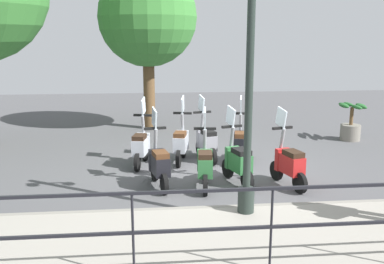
{
  "coord_description": "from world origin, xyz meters",
  "views": [
    {
      "loc": [
        -8.71,
        1.37,
        2.89
      ],
      "look_at": [
        0.2,
        0.5,
        0.9
      ],
      "focal_mm": 40.0,
      "sensor_mm": 36.0,
      "label": 1
    }
  ],
  "objects": [
    {
      "name": "scooter_near_3",
      "position": [
        -0.7,
        1.23,
        0.48
      ],
      "size": [
        1.22,
        0.5,
        1.54
      ],
      "rotation": [
        0.0,
        0.0,
        0.21
      ],
      "color": "black",
      "rests_on": "ground_plane"
    },
    {
      "name": "fence_railing",
      "position": [
        -4.2,
        0.0,
        0.91
      ],
      "size": [
        0.04,
        16.03,
        1.07
      ],
      "color": "black",
      "rests_on": "promenade_walkway"
    },
    {
      "name": "scooter_far_0",
      "position": [
        0.81,
        -0.69,
        0.48
      ],
      "size": [
        1.22,
        0.49,
        1.54
      ],
      "rotation": [
        0.0,
        0.0,
        -0.2
      ],
      "color": "black",
      "rests_on": "ground_plane"
    },
    {
      "name": "scooter_near_1",
      "position": [
        -0.65,
        -0.33,
        0.48
      ],
      "size": [
        1.2,
        0.54,
        1.54
      ],
      "rotation": [
        0.0,
        0.0,
        0.29
      ],
      "color": "black",
      "rests_on": "ground_plane"
    },
    {
      "name": "scooter_near_2",
      "position": [
        -0.82,
        0.35,
        0.48
      ],
      "size": [
        1.23,
        0.44,
        1.54
      ],
      "rotation": [
        0.0,
        0.0,
        -0.11
      ],
      "color": "black",
      "rests_on": "ground_plane"
    },
    {
      "name": "scooter_near_0",
      "position": [
        -0.9,
        -1.3,
        0.48
      ],
      "size": [
        1.21,
        0.53,
        1.54
      ],
      "rotation": [
        0.0,
        0.0,
        0.26
      ],
      "color": "black",
      "rests_on": "ground_plane"
    },
    {
      "name": "scooter_far_2",
      "position": [
        0.98,
        0.68,
        0.48
      ],
      "size": [
        1.22,
        0.5,
        1.54
      ],
      "rotation": [
        0.0,
        0.0,
        -0.21
      ],
      "color": "black",
      "rests_on": "ground_plane"
    },
    {
      "name": "scooter_far_3",
      "position": [
        0.79,
        1.61,
        0.48
      ],
      "size": [
        1.22,
        0.49,
        1.54
      ],
      "rotation": [
        0.0,
        0.0,
        -0.2
      ],
      "color": "black",
      "rests_on": "ground_plane"
    },
    {
      "name": "lamp_post_near",
      "position": [
        -2.4,
        -0.11,
        1.92
      ],
      "size": [
        0.26,
        0.9,
        4.01
      ],
      "color": "#232D28",
      "rests_on": "promenade_walkway"
    },
    {
      "name": "potted_palm",
      "position": [
        2.74,
        -4.31,
        0.45
      ],
      "size": [
        1.06,
        0.66,
        1.05
      ],
      "color": "slate",
      "rests_on": "ground_plane"
    },
    {
      "name": "scooter_far_1",
      "position": [
        1.07,
        0.07,
        0.48
      ],
      "size": [
        1.21,
        0.51,
        1.54
      ],
      "rotation": [
        0.0,
        0.0,
        0.24
      ],
      "color": "black",
      "rests_on": "ground_plane"
    },
    {
      "name": "tree_distant",
      "position": [
        4.92,
        1.41,
        3.48
      ],
      "size": [
        3.05,
        3.05,
        5.03
      ],
      "color": "brown",
      "rests_on": "ground_plane"
    },
    {
      "name": "ground_plane",
      "position": [
        0.0,
        0.0,
        0.0
      ],
      "size": [
        28.0,
        28.0,
        0.0
      ],
      "primitive_type": "plane",
      "color": "#4C4C4F"
    },
    {
      "name": "promenade_walkway",
      "position": [
        -3.15,
        0.0,
        0.07
      ],
      "size": [
        2.2,
        20.0,
        0.15
      ],
      "color": "gray",
      "rests_on": "ground_plane"
    }
  ]
}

